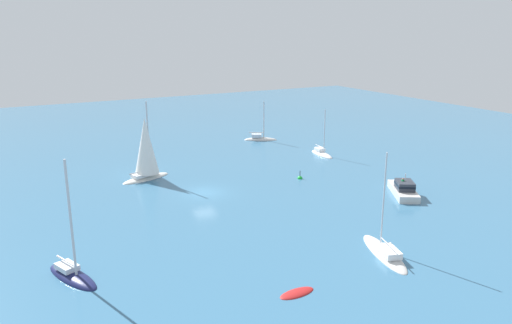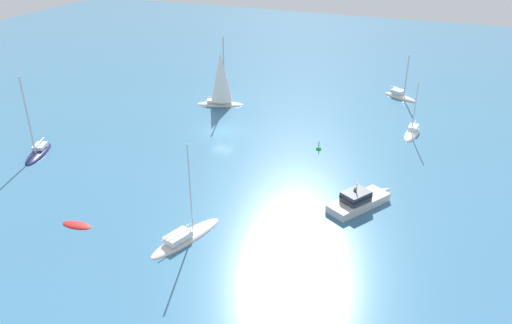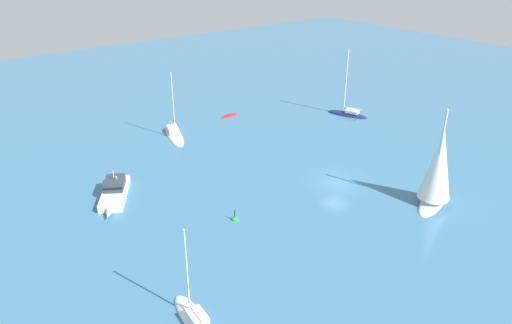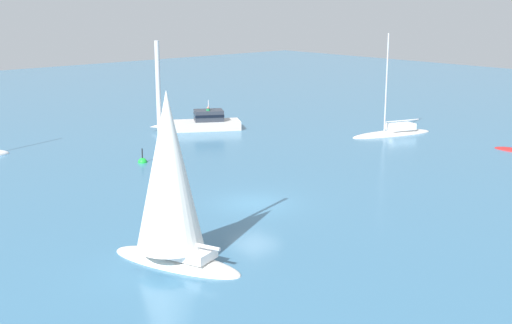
% 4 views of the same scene
% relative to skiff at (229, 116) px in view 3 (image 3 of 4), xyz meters
% --- Properties ---
extents(ground_plane, '(160.00, 160.00, 0.00)m').
position_rel_skiff_xyz_m(ground_plane, '(23.73, -2.83, 0.00)').
color(ground_plane, teal).
extents(skiff, '(1.37, 2.92, 0.36)m').
position_rel_skiff_xyz_m(skiff, '(0.00, 0.00, 0.00)').
color(skiff, '#B21E1E').
rests_on(skiff, ground).
extents(sloop, '(3.94, 6.86, 10.02)m').
position_rel_skiff_xyz_m(sloop, '(32.24, 1.27, 3.52)').
color(sloop, silver).
rests_on(sloop, ground).
extents(sloop_1, '(5.43, 1.94, 7.32)m').
position_rel_skiff_xyz_m(sloop_1, '(31.63, -24.87, 0.10)').
color(sloop_1, white).
rests_on(sloop_1, ground).
extents(ketch, '(6.22, 3.73, 9.79)m').
position_rel_skiff_xyz_m(ketch, '(10.02, 13.60, 0.21)').
color(ketch, '#191E4C').
rests_on(ketch, ground).
extents(sloop_2, '(7.82, 4.08, 8.84)m').
position_rel_skiff_xyz_m(sloop_2, '(1.82, -9.84, 0.13)').
color(sloop_2, silver).
rests_on(sloop_2, ground).
extents(motor_cruiser, '(7.51, 5.36, 2.61)m').
position_rel_skiff_xyz_m(motor_cruiser, '(12.49, -22.32, 0.66)').
color(motor_cruiser, silver).
rests_on(motor_cruiser, ground).
extents(channel_buoy, '(0.65, 0.65, 1.33)m').
position_rel_skiff_xyz_m(channel_buoy, '(23.10, -15.44, 0.01)').
color(channel_buoy, green).
rests_on(channel_buoy, ground).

